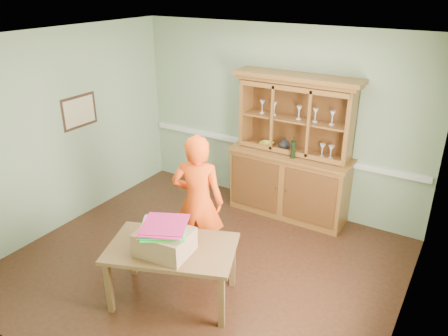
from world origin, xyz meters
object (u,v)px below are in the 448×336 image
Objects in this scene: dining_table at (172,253)px; person at (198,202)px; cardboard_box at (165,242)px; china_hutch at (290,168)px.

person is at bearing 80.19° from dining_table.
dining_table is 0.75m from person.
dining_table is 0.91× the size of person.
person is at bearing 99.82° from cardboard_box.
cardboard_box is at bearing 77.87° from person.
dining_table is (-0.30, -2.41, -0.14)m from china_hutch.
person is (-0.43, -1.72, 0.11)m from china_hutch.
cardboard_box is 0.32× the size of person.
cardboard_box is at bearing -108.52° from dining_table.
cardboard_box is at bearing -96.66° from china_hutch.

